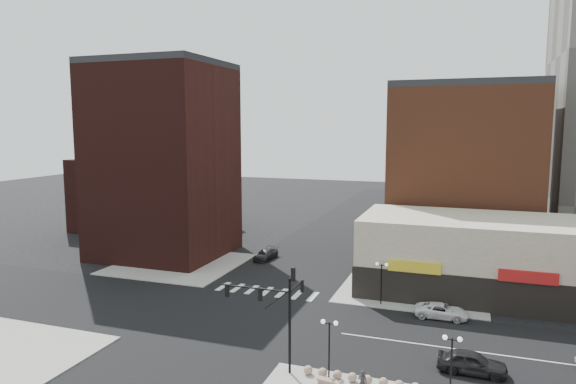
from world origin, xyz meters
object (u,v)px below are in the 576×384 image
(street_lamp_se_b, at_px, (452,351))
(white_suv, at_px, (442,311))
(traffic_signal, at_px, (279,303))
(dark_sedan_north, at_px, (266,254))
(street_lamp_ne, at_px, (382,273))
(dark_sedan_east, at_px, (472,362))
(stone_bench, at_px, (329,382))
(pedestrian, at_px, (362,382))
(street_lamp_se_a, at_px, (329,334))

(street_lamp_se_b, xyz_separation_m, white_suv, (-1.23, 14.50, -2.63))
(traffic_signal, height_order, dark_sedan_north, traffic_signal)
(street_lamp_ne, bearing_deg, dark_sedan_east, -54.76)
(street_lamp_se_b, bearing_deg, white_suv, 94.84)
(white_suv, bearing_deg, street_lamp_ne, 74.44)
(dark_sedan_east, bearing_deg, stone_bench, 120.70)
(dark_sedan_north, xyz_separation_m, stone_bench, (16.34, -29.44, -0.35))
(traffic_signal, xyz_separation_m, white_suv, (10.54, 14.33, -4.30))
(dark_sedan_east, distance_m, dark_sedan_north, 35.08)
(traffic_signal, xyz_separation_m, pedestrian, (6.38, -1.63, -4.01))
(traffic_signal, xyz_separation_m, dark_sedan_east, (13.08, 4.06, -4.15))
(street_lamp_se_b, relative_size, street_lamp_ne, 1.00)
(street_lamp_se_a, bearing_deg, traffic_signal, 177.43)
(street_lamp_se_b, bearing_deg, stone_bench, -172.63)
(traffic_signal, height_order, pedestrian, traffic_signal)
(street_lamp_ne, relative_size, dark_sedan_north, 0.89)
(white_suv, bearing_deg, dark_sedan_north, 57.61)
(street_lamp_se_b, bearing_deg, pedestrian, -164.77)
(dark_sedan_north, distance_m, stone_bench, 33.67)
(white_suv, distance_m, stone_bench, 16.81)
(street_lamp_se_a, relative_size, street_lamp_ne, 1.00)
(street_lamp_se_a, height_order, street_lamp_ne, same)
(street_lamp_se_a, bearing_deg, pedestrian, -29.26)
(pedestrian, relative_size, stone_bench, 0.96)
(street_lamp_se_b, bearing_deg, street_lamp_ne, 113.63)
(traffic_signal, bearing_deg, street_lamp_se_b, -0.82)
(street_lamp_se_b, xyz_separation_m, pedestrian, (-5.38, -1.47, -2.34))
(street_lamp_se_a, bearing_deg, stone_bench, -74.75)
(dark_sedan_east, bearing_deg, dark_sedan_north, 47.04)
(traffic_signal, height_order, stone_bench, traffic_signal)
(white_suv, bearing_deg, street_lamp_se_a, 153.97)
(traffic_signal, xyz_separation_m, dark_sedan_north, (-12.30, 28.27, -4.28))
(street_lamp_se_b, distance_m, street_lamp_ne, 17.46)
(street_lamp_ne, height_order, dark_sedan_north, street_lamp_ne)
(dark_sedan_east, distance_m, stone_bench, 10.46)
(dark_sedan_north, bearing_deg, street_lamp_se_a, -55.96)
(dark_sedan_east, bearing_deg, traffic_signal, 107.91)
(street_lamp_se_a, xyz_separation_m, pedestrian, (2.62, -1.47, -2.34))
(pedestrian, height_order, stone_bench, pedestrian)
(street_lamp_ne, distance_m, dark_sedan_north, 21.28)
(stone_bench, bearing_deg, dark_sedan_north, 127.88)
(street_lamp_ne, bearing_deg, traffic_signal, -106.75)
(street_lamp_ne, bearing_deg, white_suv, -14.57)
(street_lamp_se_a, distance_m, pedestrian, 3.80)
(dark_sedan_east, height_order, stone_bench, dark_sedan_east)
(street_lamp_ne, xyz_separation_m, white_suv, (5.77, -1.50, -2.63))
(dark_sedan_east, relative_size, stone_bench, 2.71)
(traffic_signal, relative_size, street_lamp_se_b, 1.87)
(white_suv, xyz_separation_m, dark_sedan_north, (-22.84, 13.94, 0.01))
(dark_sedan_north, bearing_deg, street_lamp_ne, -31.51)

